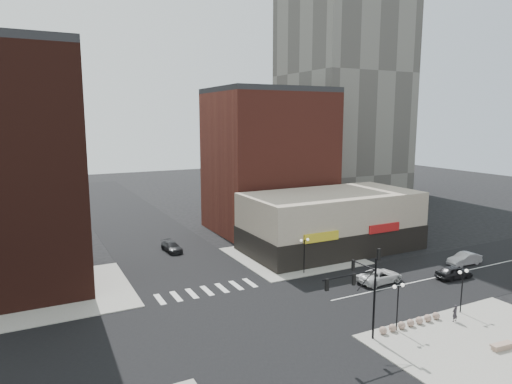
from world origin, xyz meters
TOP-DOWN VIEW (x-y plane):
  - ground at (0.00, 0.00)m, footprint 240.00×240.00m
  - road_ew at (0.00, 0.00)m, footprint 200.00×14.00m
  - road_ns at (0.00, 0.00)m, footprint 14.00×200.00m
  - sidewalk_nw at (-14.50, 14.50)m, footprint 15.00×15.00m
  - sidewalk_ne at (14.50, 14.50)m, footprint 15.00×15.00m
  - sidewalk_se at (16.00, -14.00)m, footprint 18.00×14.00m
  - building_ne_midrise at (19.00, 29.50)m, footprint 18.00×15.00m
  - tower_far at (60.00, 56.00)m, footprint 18.00×18.00m
  - building_ne_row at (21.00, 15.00)m, footprint 24.20×12.20m
  - traffic_signal at (7.24, -7.83)m, footprint 5.59×3.09m
  - street_lamp_se_a at (11.00, -8.00)m, footprint 1.22×0.32m
  - street_lamp_se_b at (19.00, -8.00)m, footprint 1.22×0.32m
  - street_lamp_ne at (12.00, 8.00)m, footprint 1.22×0.32m
  - bollard_row at (12.65, -8.00)m, footprint 6.95×0.65m
  - white_suv at (17.91, 1.74)m, footprint 5.69×2.91m
  - dark_sedan_east at (26.37, -1.16)m, footprint 4.59×2.16m
  - silver_sedan at (31.69, 1.67)m, footprint 4.65×1.74m
  - dark_sedan_north at (0.81, 23.95)m, footprint 2.23×4.71m
  - pedestrian at (16.87, -9.10)m, footprint 0.58×0.38m
  - stone_bench at (16.06, -14.23)m, footprint 2.07×0.79m

SIDE VIEW (x-z plane):
  - ground at x=0.00m, z-range 0.00..0.00m
  - road_ew at x=0.00m, z-range 0.00..0.02m
  - road_ns at x=0.00m, z-range 0.00..0.02m
  - sidewalk_nw at x=-14.50m, z-range 0.00..0.12m
  - sidewalk_ne at x=14.50m, z-range 0.00..0.12m
  - sidewalk_se at x=16.00m, z-range 0.00..0.12m
  - stone_bench at x=16.06m, z-range 0.14..0.61m
  - bollard_row at x=12.65m, z-range 0.12..0.77m
  - dark_sedan_north at x=0.81m, z-range 0.00..1.33m
  - dark_sedan_east at x=26.37m, z-range 0.00..1.52m
  - silver_sedan at x=31.69m, z-range 0.00..1.52m
  - white_suv at x=17.91m, z-range 0.00..1.54m
  - pedestrian at x=16.87m, z-range 0.12..1.70m
  - street_lamp_se_a at x=11.00m, z-range 1.21..5.37m
  - street_lamp_se_b at x=19.00m, z-range 1.21..5.37m
  - street_lamp_ne at x=12.00m, z-range 1.21..5.37m
  - building_ne_row at x=21.00m, z-range -0.70..7.30m
  - traffic_signal at x=7.24m, z-range 1.07..8.85m
  - building_ne_midrise at x=19.00m, z-range 0.00..22.00m
  - tower_far at x=60.00m, z-range 0.00..82.00m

